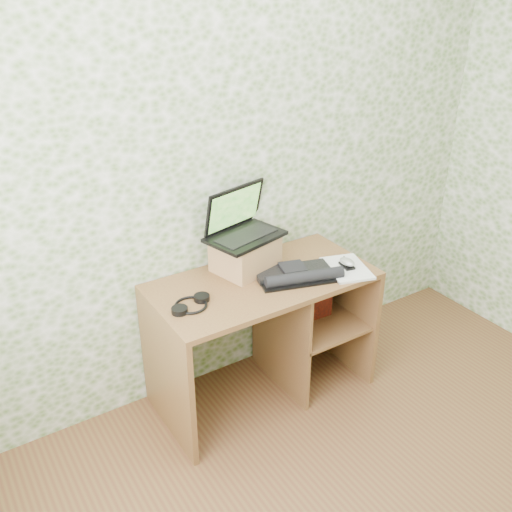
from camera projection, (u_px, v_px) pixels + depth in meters
wall_back at (231, 164)px, 3.00m from camera, size 3.50×0.00×3.50m
desk at (271, 315)px, 3.20m from camera, size 1.20×0.60×0.75m
riser at (245, 254)px, 3.07m from camera, size 0.36×0.33×0.19m
laptop at (241, 225)px, 3.03m from camera, size 0.45×0.37×0.26m
keyboard at (298, 274)px, 3.01m from camera, size 0.47×0.35×0.06m
headphones at (191, 305)px, 2.77m from camera, size 0.22×0.20×0.03m
notepad at (347, 268)px, 3.11m from camera, size 0.29×0.34×0.01m
mouse at (347, 264)px, 3.10m from camera, size 0.08×0.11×0.03m
pen at (349, 262)px, 3.15m from camera, size 0.04×0.12×0.01m
red_box at (312, 296)px, 3.28m from camera, size 0.24×0.09×0.28m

